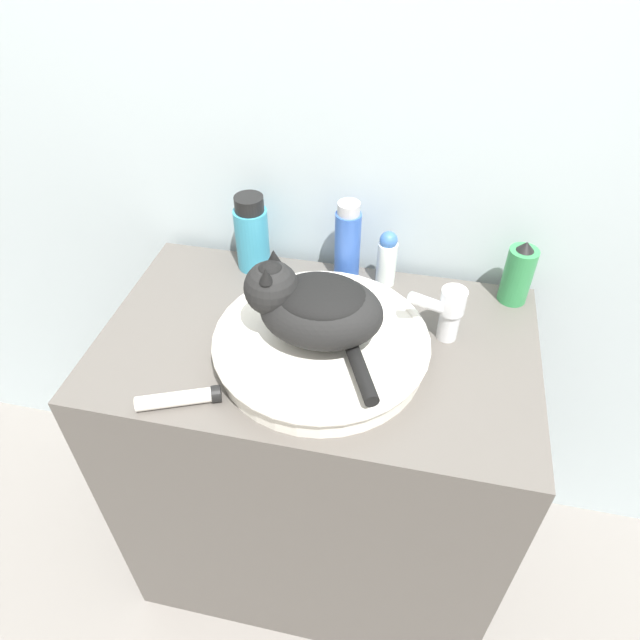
{
  "coord_description": "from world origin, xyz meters",
  "views": [
    {
      "loc": [
        0.19,
        -0.58,
        1.74
      ],
      "look_at": [
        0.02,
        0.22,
        1.01
      ],
      "focal_mm": 32.0,
      "sensor_mm": 36.0,
      "label": 1
    }
  ],
  "objects_px": {
    "cat": "(313,305)",
    "faucet": "(447,311)",
    "shampoo_bottle_tall": "(347,243)",
    "deodorant_stick": "(387,258)",
    "spray_bottle_trigger": "(518,274)",
    "mouthwash_bottle": "(252,234)",
    "cream_tube": "(180,399)"
  },
  "relations": [
    {
      "from": "cat",
      "to": "faucet",
      "type": "distance_m",
      "value": 0.29
    },
    {
      "from": "shampoo_bottle_tall",
      "to": "deodorant_stick",
      "type": "height_order",
      "value": "shampoo_bottle_tall"
    },
    {
      "from": "spray_bottle_trigger",
      "to": "deodorant_stick",
      "type": "height_order",
      "value": "spray_bottle_trigger"
    },
    {
      "from": "shampoo_bottle_tall",
      "to": "mouthwash_bottle",
      "type": "distance_m",
      "value": 0.23
    },
    {
      "from": "spray_bottle_trigger",
      "to": "deodorant_stick",
      "type": "distance_m",
      "value": 0.29
    },
    {
      "from": "faucet",
      "to": "shampoo_bottle_tall",
      "type": "xyz_separation_m",
      "value": [
        -0.24,
        0.16,
        0.02
      ]
    },
    {
      "from": "faucet",
      "to": "cream_tube",
      "type": "height_order",
      "value": "faucet"
    },
    {
      "from": "mouthwash_bottle",
      "to": "deodorant_stick",
      "type": "relative_size",
      "value": 1.36
    },
    {
      "from": "spray_bottle_trigger",
      "to": "shampoo_bottle_tall",
      "type": "bearing_deg",
      "value": 180.0
    },
    {
      "from": "shampoo_bottle_tall",
      "to": "cream_tube",
      "type": "relative_size",
      "value": 1.29
    },
    {
      "from": "mouthwash_bottle",
      "to": "cream_tube",
      "type": "xyz_separation_m",
      "value": [
        -0.01,
        -0.45,
        -0.08
      ]
    },
    {
      "from": "faucet",
      "to": "shampoo_bottle_tall",
      "type": "height_order",
      "value": "shampoo_bottle_tall"
    },
    {
      "from": "mouthwash_bottle",
      "to": "deodorant_stick",
      "type": "height_order",
      "value": "mouthwash_bottle"
    },
    {
      "from": "shampoo_bottle_tall",
      "to": "cream_tube",
      "type": "bearing_deg",
      "value": -117.66
    },
    {
      "from": "mouthwash_bottle",
      "to": "spray_bottle_trigger",
      "type": "bearing_deg",
      "value": -0.0
    },
    {
      "from": "cat",
      "to": "spray_bottle_trigger",
      "type": "xyz_separation_m",
      "value": [
        0.41,
        0.27,
        -0.06
      ]
    },
    {
      "from": "spray_bottle_trigger",
      "to": "cream_tube",
      "type": "relative_size",
      "value": 0.99
    },
    {
      "from": "cat",
      "to": "cream_tube",
      "type": "relative_size",
      "value": 1.82
    },
    {
      "from": "shampoo_bottle_tall",
      "to": "cat",
      "type": "bearing_deg",
      "value": -93.96
    },
    {
      "from": "spray_bottle_trigger",
      "to": "cream_tube",
      "type": "xyz_separation_m",
      "value": [
        -0.62,
        -0.45,
        -0.06
      ]
    },
    {
      "from": "shampoo_bottle_tall",
      "to": "cream_tube",
      "type": "height_order",
      "value": "shampoo_bottle_tall"
    },
    {
      "from": "mouthwash_bottle",
      "to": "cream_tube",
      "type": "relative_size",
      "value": 1.21
    },
    {
      "from": "shampoo_bottle_tall",
      "to": "deodorant_stick",
      "type": "relative_size",
      "value": 1.44
    },
    {
      "from": "spray_bottle_trigger",
      "to": "cat",
      "type": "bearing_deg",
      "value": -145.98
    },
    {
      "from": "spray_bottle_trigger",
      "to": "cream_tube",
      "type": "bearing_deg",
      "value": -144.03
    },
    {
      "from": "cream_tube",
      "to": "cat",
      "type": "bearing_deg",
      "value": 39.36
    },
    {
      "from": "cat",
      "to": "cream_tube",
      "type": "height_order",
      "value": "cat"
    },
    {
      "from": "faucet",
      "to": "mouthwash_bottle",
      "type": "relative_size",
      "value": 0.71
    },
    {
      "from": "cat",
      "to": "mouthwash_bottle",
      "type": "bearing_deg",
      "value": -54.16
    },
    {
      "from": "mouthwash_bottle",
      "to": "spray_bottle_trigger",
      "type": "relative_size",
      "value": 1.22
    },
    {
      "from": "faucet",
      "to": "shampoo_bottle_tall",
      "type": "bearing_deg",
      "value": -58.57
    },
    {
      "from": "shampoo_bottle_tall",
      "to": "spray_bottle_trigger",
      "type": "height_order",
      "value": "shampoo_bottle_tall"
    }
  ]
}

